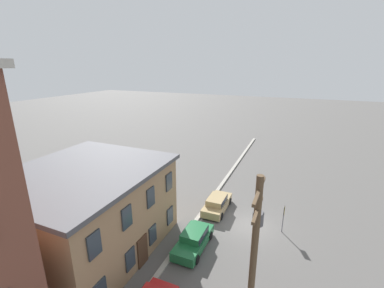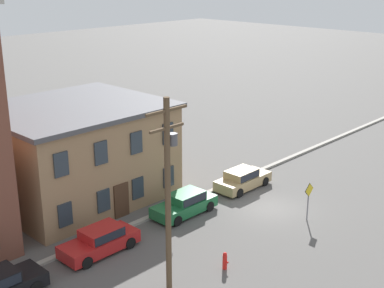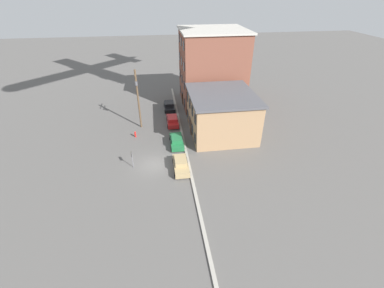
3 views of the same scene
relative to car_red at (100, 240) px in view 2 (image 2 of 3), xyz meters
name	(u,v)px [view 2 (image 2 of 3)]	position (x,y,z in m)	size (l,w,h in m)	color
ground_plane	(270,208)	(11.08, -3.32, -0.75)	(200.00, 200.00, 0.00)	#565451
kerb_strip	(218,188)	(11.08, 1.18, -0.67)	(56.00, 0.36, 0.16)	#9E998E
apartment_midblock	(76,151)	(3.60, 7.33, 2.46)	(11.30, 9.81, 6.39)	#9E7A56
car_red	(100,240)	(0.00, 0.00, 0.00)	(4.40, 1.92, 1.43)	#B21E1E
car_green	(185,203)	(6.64, 0.07, 0.00)	(4.40, 1.92, 1.43)	#1E6638
car_tan	(242,178)	(12.40, 0.07, 0.00)	(4.40, 1.92, 1.43)	tan
caution_sign	(309,196)	(11.25, -6.00, 0.90)	(0.91, 0.08, 2.48)	slate
utility_pole	(168,186)	(0.25, -5.22, 4.60)	(2.40, 0.44, 9.52)	brown
fire_hydrant	(225,261)	(3.40, -6.04, -0.27)	(0.24, 0.34, 0.96)	red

